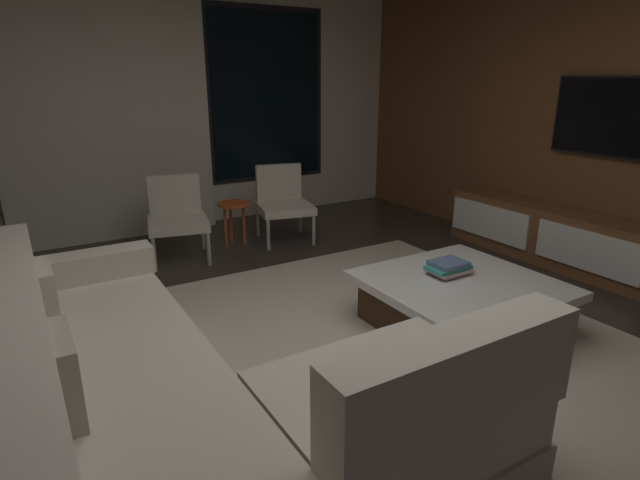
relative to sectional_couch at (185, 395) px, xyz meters
name	(u,v)px	position (x,y,z in m)	size (l,w,h in m)	color
floor	(338,373)	(0.95, 0.17, -0.29)	(9.20, 9.20, 0.00)	#332B26
back_wall_with_window	(152,109)	(0.89, 3.79, 1.05)	(6.60, 0.30, 2.70)	beige
area_rug	(395,364)	(1.30, 0.07, -0.28)	(3.20, 3.80, 0.01)	beige
sectional_couch	(185,395)	(0.00, 0.00, 0.00)	(1.98, 2.50, 0.82)	#B1A997
coffee_table	(460,304)	(1.97, 0.21, -0.10)	(1.16, 1.16, 0.36)	#3C2515
book_stack_on_coffee_table	(449,268)	(1.98, 0.34, 0.12)	(0.31, 0.20, 0.10)	#7041A0
accent_chair_near_window	(282,199)	(1.89, 2.70, 0.14)	(0.65, 0.66, 0.78)	#B2ADA0
accent_chair_by_curtain	(177,213)	(0.76, 2.69, 0.14)	(0.65, 0.66, 0.78)	#B2ADA0
side_stool	(234,211)	(1.35, 2.73, 0.08)	(0.32, 0.32, 0.46)	#BF4C1E
media_console	(607,252)	(3.72, 0.22, -0.04)	(0.46, 3.10, 0.52)	brown
mounted_tv	(619,117)	(3.90, 0.42, 1.06)	(0.05, 1.16, 0.67)	black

